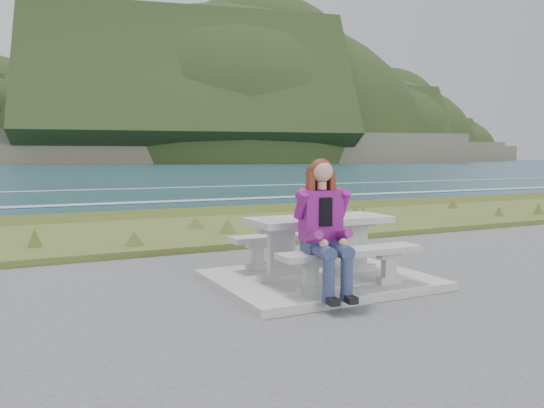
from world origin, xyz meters
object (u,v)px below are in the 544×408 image
bench_landward (351,258)px  bench_seaward (293,241)px  picnic_table (319,230)px  seated_woman (327,245)px

bench_landward → bench_seaward: size_ratio=1.00×
picnic_table → seated_woman: bearing=-116.7°
picnic_table → bench_landward: (0.00, -0.70, -0.23)m
bench_landward → seated_woman: 0.49m
picnic_table → seated_woman: seated_woman is taller
bench_seaward → seated_woman: size_ratio=1.22×
picnic_table → bench_seaward: size_ratio=1.00×
bench_seaward → seated_woman: bearing=-105.3°
bench_landward → seated_woman: seated_woman is taller
picnic_table → bench_landward: size_ratio=1.00×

